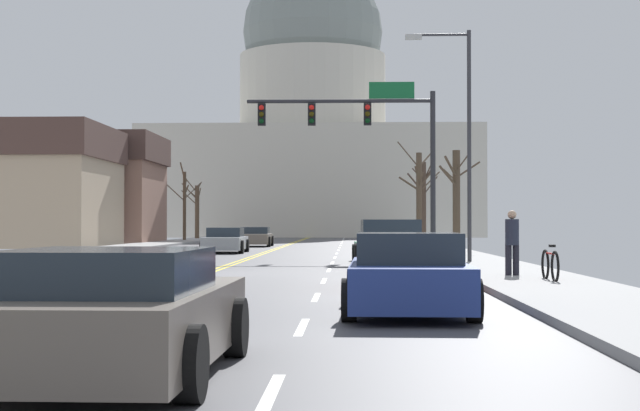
{
  "coord_description": "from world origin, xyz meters",
  "views": [
    {
      "loc": [
        4.19,
        -26.74,
        1.45
      ],
      "look_at": [
        2.52,
        23.17,
        2.38
      ],
      "focal_mm": 52.53,
      "sensor_mm": 36.0,
      "label": 1
    }
  ],
  "objects_px": {
    "pickup_truck_near_01": "(392,248)",
    "sedan_near_04": "(115,315)",
    "sedan_oncoming_01": "(255,237)",
    "sedan_near_02": "(398,262)",
    "signal_gantry": "(367,130)",
    "bicycle_parked": "(550,265)",
    "sedan_near_00": "(381,248)",
    "pedestrian_00": "(512,239)",
    "street_lamp_right": "(461,124)",
    "sedan_oncoming_00": "(225,241)",
    "sedan_near_03": "(408,275)"
  },
  "relations": [
    {
      "from": "pickup_truck_near_01",
      "to": "sedan_near_04",
      "type": "xyz_separation_m",
      "value": [
        -3.46,
        -19.65,
        -0.12
      ]
    },
    {
      "from": "pickup_truck_near_01",
      "to": "sedan_oncoming_00",
      "type": "height_order",
      "value": "pickup_truck_near_01"
    },
    {
      "from": "sedan_near_03",
      "to": "signal_gantry",
      "type": "bearing_deg",
      "value": 90.61
    },
    {
      "from": "sedan_near_02",
      "to": "bicycle_parked",
      "type": "height_order",
      "value": "sedan_near_02"
    },
    {
      "from": "street_lamp_right",
      "to": "bicycle_parked",
      "type": "distance_m",
      "value": 11.16
    },
    {
      "from": "sedan_near_02",
      "to": "street_lamp_right",
      "type": "bearing_deg",
      "value": 76.23
    },
    {
      "from": "sedan_near_03",
      "to": "pedestrian_00",
      "type": "height_order",
      "value": "pedestrian_00"
    },
    {
      "from": "sedan_near_04",
      "to": "sedan_near_00",
      "type": "bearing_deg",
      "value": 82.59
    },
    {
      "from": "bicycle_parked",
      "to": "pickup_truck_near_01",
      "type": "bearing_deg",
      "value": 116.16
    },
    {
      "from": "sedan_near_00",
      "to": "pedestrian_00",
      "type": "bearing_deg",
      "value": -74.84
    },
    {
      "from": "sedan_oncoming_01",
      "to": "pedestrian_00",
      "type": "xyz_separation_m",
      "value": [
        9.94,
        -33.88,
        0.47
      ]
    },
    {
      "from": "sedan_near_03",
      "to": "bicycle_parked",
      "type": "height_order",
      "value": "sedan_near_03"
    },
    {
      "from": "sedan_near_03",
      "to": "pedestrian_00",
      "type": "distance_m",
      "value": 9.01
    },
    {
      "from": "sedan_near_02",
      "to": "sedan_near_04",
      "type": "bearing_deg",
      "value": -105.03
    },
    {
      "from": "bicycle_parked",
      "to": "pedestrian_00",
      "type": "bearing_deg",
      "value": 105.81
    },
    {
      "from": "sedan_near_00",
      "to": "sedan_near_04",
      "type": "xyz_separation_m",
      "value": [
        -3.33,
        -25.56,
        0.04
      ]
    },
    {
      "from": "signal_gantry",
      "to": "sedan_oncoming_01",
      "type": "relative_size",
      "value": 1.81
    },
    {
      "from": "pickup_truck_near_01",
      "to": "sedan_near_03",
      "type": "height_order",
      "value": "pickup_truck_near_01"
    },
    {
      "from": "bicycle_parked",
      "to": "signal_gantry",
      "type": "bearing_deg",
      "value": 102.58
    },
    {
      "from": "street_lamp_right",
      "to": "sedan_near_00",
      "type": "distance_m",
      "value": 5.56
    },
    {
      "from": "sedan_oncoming_00",
      "to": "pedestrian_00",
      "type": "height_order",
      "value": "pedestrian_00"
    },
    {
      "from": "pickup_truck_near_01",
      "to": "sedan_near_02",
      "type": "xyz_separation_m",
      "value": [
        -0.19,
        -7.47,
        -0.13
      ]
    },
    {
      "from": "signal_gantry",
      "to": "pickup_truck_near_01",
      "type": "distance_m",
      "value": 11.7
    },
    {
      "from": "sedan_oncoming_01",
      "to": "sedan_near_02",
      "type": "bearing_deg",
      "value": -79.19
    },
    {
      "from": "sedan_near_00",
      "to": "sedan_oncoming_00",
      "type": "distance_m",
      "value": 13.04
    },
    {
      "from": "sedan_near_04",
      "to": "sedan_oncoming_01",
      "type": "xyz_separation_m",
      "value": [
        -3.69,
        48.65,
        -0.01
      ]
    },
    {
      "from": "street_lamp_right",
      "to": "sedan_oncoming_00",
      "type": "relative_size",
      "value": 1.71
    },
    {
      "from": "sedan_near_04",
      "to": "pedestrian_00",
      "type": "bearing_deg",
      "value": 67.07
    },
    {
      "from": "sedan_oncoming_01",
      "to": "pedestrian_00",
      "type": "distance_m",
      "value": 35.31
    },
    {
      "from": "pickup_truck_near_01",
      "to": "sedan_near_00",
      "type": "bearing_deg",
      "value": 91.27
    },
    {
      "from": "sedan_near_02",
      "to": "sedan_near_04",
      "type": "relative_size",
      "value": 1.04
    },
    {
      "from": "sedan_near_03",
      "to": "pedestrian_00",
      "type": "xyz_separation_m",
      "value": [
        3.11,
        8.45,
        0.43
      ]
    },
    {
      "from": "pedestrian_00",
      "to": "street_lamp_right",
      "type": "bearing_deg",
      "value": 92.03
    },
    {
      "from": "signal_gantry",
      "to": "sedan_oncoming_00",
      "type": "bearing_deg",
      "value": 138.14
    },
    {
      "from": "sedan_near_03",
      "to": "pickup_truck_near_01",
      "type": "bearing_deg",
      "value": 88.64
    },
    {
      "from": "signal_gantry",
      "to": "sedan_oncoming_01",
      "type": "height_order",
      "value": "signal_gantry"
    },
    {
      "from": "sedan_near_00",
      "to": "pickup_truck_near_01",
      "type": "xyz_separation_m",
      "value": [
        0.13,
        -5.91,
        0.16
      ]
    },
    {
      "from": "sedan_oncoming_01",
      "to": "bicycle_parked",
      "type": "xyz_separation_m",
      "value": [
        10.48,
        -35.79,
        -0.08
      ]
    },
    {
      "from": "pickup_truck_near_01",
      "to": "sedan_near_03",
      "type": "relative_size",
      "value": 1.26
    },
    {
      "from": "sedan_near_02",
      "to": "pedestrian_00",
      "type": "xyz_separation_m",
      "value": [
        2.98,
        2.59,
        0.47
      ]
    },
    {
      "from": "sedan_near_04",
      "to": "pedestrian_00",
      "type": "xyz_separation_m",
      "value": [
        6.25,
        14.77,
        0.45
      ]
    },
    {
      "from": "sedan_oncoming_01",
      "to": "pedestrian_00",
      "type": "bearing_deg",
      "value": -73.65
    },
    {
      "from": "signal_gantry",
      "to": "pickup_truck_near_01",
      "type": "relative_size",
      "value": 1.38
    },
    {
      "from": "sedan_near_00",
      "to": "sedan_near_03",
      "type": "xyz_separation_m",
      "value": [
        -0.19,
        -19.24,
        0.06
      ]
    },
    {
      "from": "sedan_near_00",
      "to": "pickup_truck_near_01",
      "type": "height_order",
      "value": "pickup_truck_near_01"
    },
    {
      "from": "sedan_near_03",
      "to": "bicycle_parked",
      "type": "distance_m",
      "value": 7.49
    },
    {
      "from": "sedan_near_03",
      "to": "street_lamp_right",
      "type": "bearing_deg",
      "value": 80.49
    },
    {
      "from": "signal_gantry",
      "to": "street_lamp_right",
      "type": "xyz_separation_m",
      "value": [
        3.07,
        -7.24,
        -0.55
      ]
    },
    {
      "from": "sedan_near_02",
      "to": "sedan_oncoming_01",
      "type": "relative_size",
      "value": 1.02
    },
    {
      "from": "sedan_near_04",
      "to": "sedan_oncoming_01",
      "type": "height_order",
      "value": "sedan_near_04"
    }
  ]
}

